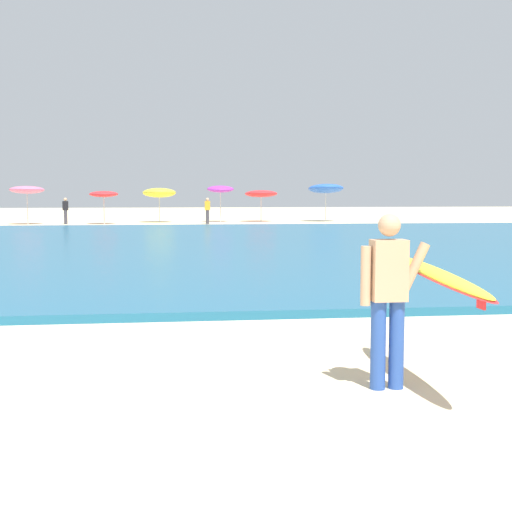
{
  "coord_description": "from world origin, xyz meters",
  "views": [
    {
      "loc": [
        1.32,
        -5.05,
        1.95
      ],
      "look_at": [
        2.41,
        3.94,
        1.1
      ],
      "focal_mm": 48.52,
      "sensor_mm": 36.0,
      "label": 1
    }
  ],
  "objects": [
    {
      "name": "surfer_with_board",
      "position": [
        3.64,
        1.45,
        1.03
      ],
      "size": [
        0.95,
        2.45,
        1.73
      ],
      "color": "#284CA3",
      "rests_on": "ground"
    },
    {
      "name": "beach_umbrella_5",
      "position": [
        4.43,
        39.48,
        2.1
      ],
      "size": [
        1.72,
        1.75,
        2.39
      ],
      "color": "beige",
      "rests_on": "ground"
    },
    {
      "name": "sea",
      "position": [
        0.0,
        19.24,
        0.07
      ],
      "size": [
        120.0,
        28.0,
        0.14
      ],
      "primitive_type": "cube",
      "color": "#1E6084",
      "rests_on": "ground"
    },
    {
      "name": "beach_umbrella_6",
      "position": [
        7.06,
        39.46,
        1.81
      ],
      "size": [
        2.11,
        2.12,
        2.08
      ],
      "color": "beige",
      "rests_on": "ground"
    },
    {
      "name": "beach_umbrella_3",
      "position": [
        -2.73,
        37.23,
        1.79
      ],
      "size": [
        1.71,
        1.72,
        2.0
      ],
      "color": "beige",
      "rests_on": "ground"
    },
    {
      "name": "beach_umbrella_4",
      "position": [
        0.53,
        39.22,
        1.87
      ],
      "size": [
        2.09,
        2.12,
        2.22
      ],
      "color": "beige",
      "rests_on": "ground"
    },
    {
      "name": "beachgoer_near_row_mid",
      "position": [
        3.44,
        36.63,
        0.84
      ],
      "size": [
        0.32,
        0.2,
        1.58
      ],
      "color": "#383842",
      "rests_on": "ground"
    },
    {
      "name": "beach_umbrella_7",
      "position": [
        11.3,
        39.3,
        2.14
      ],
      "size": [
        2.29,
        2.34,
        2.54
      ],
      "color": "beige",
      "rests_on": "ground"
    },
    {
      "name": "beachgoer_near_row_left",
      "position": [
        -5.01,
        37.42,
        0.84
      ],
      "size": [
        0.32,
        0.2,
        1.58
      ],
      "color": "#383842",
      "rests_on": "ground"
    },
    {
      "name": "beach_umbrella_2",
      "position": [
        -7.2,
        37.35,
        2.05
      ],
      "size": [
        2.01,
        2.03,
        2.31
      ],
      "color": "beige",
      "rests_on": "ground"
    }
  ]
}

